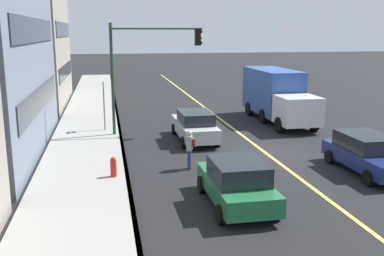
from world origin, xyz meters
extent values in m
plane|color=black|center=(0.00, 0.00, 0.00)|extent=(200.00, 200.00, 0.00)
cube|color=gray|center=(0.00, 8.45, 0.07)|extent=(80.00, 3.70, 0.15)
cube|color=slate|center=(0.00, 6.68, 0.07)|extent=(80.00, 0.16, 0.15)
cube|color=#D8CC4C|center=(0.00, 0.00, 0.01)|extent=(80.00, 0.16, 0.01)
cube|color=#262D38|center=(2.90, 10.47, 2.55)|extent=(11.96, 0.06, 1.10)
cube|color=#262D38|center=(2.90, 10.47, 5.74)|extent=(11.96, 0.06, 1.10)
cube|color=#262D38|center=(17.60, 10.47, 2.59)|extent=(10.77, 0.06, 1.10)
cube|color=#262D38|center=(17.60, 10.47, 5.82)|extent=(10.77, 0.06, 1.10)
cube|color=navy|center=(-3.56, -3.07, 0.61)|extent=(4.48, 1.87, 0.62)
cube|color=black|center=(-3.30, -3.07, 1.23)|extent=(2.45, 1.72, 0.63)
cylinder|color=black|center=(-5.04, -2.16, 0.30)|extent=(0.60, 0.22, 0.60)
cylinder|color=black|center=(-2.08, -3.99, 0.30)|extent=(0.60, 0.22, 0.60)
cylinder|color=black|center=(-2.08, -2.16, 0.30)|extent=(0.60, 0.22, 0.60)
cube|color=#A8AAB2|center=(3.22, 2.83, 0.65)|extent=(4.74, 1.74, 0.69)
cube|color=black|center=(2.95, 2.83, 1.29)|extent=(2.42, 1.60, 0.60)
cylinder|color=black|center=(4.79, 3.68, 0.30)|extent=(0.60, 0.22, 0.60)
cylinder|color=black|center=(4.79, 1.98, 0.30)|extent=(0.60, 0.22, 0.60)
cylinder|color=black|center=(1.66, 3.68, 0.30)|extent=(0.60, 0.22, 0.60)
cylinder|color=black|center=(1.66, 1.98, 0.30)|extent=(0.60, 0.22, 0.60)
cube|color=#1E6038|center=(-5.86, 3.24, 0.61)|extent=(4.13, 1.79, 0.62)
cube|color=black|center=(-6.05, 3.24, 1.25)|extent=(2.11, 1.64, 0.64)
cylinder|color=black|center=(-4.50, 4.12, 0.30)|extent=(0.60, 0.22, 0.60)
cylinder|color=black|center=(-4.50, 2.37, 0.30)|extent=(0.60, 0.22, 0.60)
cylinder|color=black|center=(-7.22, 4.12, 0.30)|extent=(0.60, 0.22, 0.60)
cylinder|color=black|center=(-7.22, 2.37, 0.30)|extent=(0.60, 0.22, 0.60)
cube|color=silver|center=(4.06, -3.37, 1.26)|extent=(2.26, 2.25, 1.61)
cube|color=#2D4C93|center=(8.16, -3.37, 1.86)|extent=(5.65, 2.25, 2.82)
cylinder|color=black|center=(4.06, -4.45, 0.45)|extent=(0.90, 0.28, 0.90)
cylinder|color=black|center=(4.06, -2.30, 0.45)|extent=(0.90, 0.28, 0.90)
cylinder|color=black|center=(9.57, -4.45, 0.45)|extent=(0.90, 0.28, 0.90)
cylinder|color=black|center=(9.57, -2.30, 0.45)|extent=(0.90, 0.28, 0.90)
cylinder|color=black|center=(6.75, -4.45, 0.45)|extent=(0.90, 0.28, 0.90)
cylinder|color=black|center=(6.75, -2.30, 0.45)|extent=(0.90, 0.28, 0.90)
cylinder|color=#262D4C|center=(-1.82, 4.07, 0.41)|extent=(0.18, 0.18, 0.82)
cylinder|color=#262D4C|center=(-1.61, 4.00, 0.41)|extent=(0.18, 0.18, 0.82)
cube|color=gray|center=(-1.72, 4.04, 1.13)|extent=(0.44, 0.33, 0.62)
sphere|color=tan|center=(-1.72, 4.04, 1.55)|extent=(0.22, 0.22, 0.22)
cube|color=#592626|center=(-1.77, 3.88, 1.16)|extent=(0.30, 0.23, 0.34)
cylinder|color=#1E3823|center=(4.81, 7.00, 3.06)|extent=(0.16, 0.16, 6.12)
cylinder|color=#1E3823|center=(4.81, 4.54, 5.82)|extent=(0.10, 4.92, 0.10)
cube|color=black|center=(4.81, 2.33, 5.37)|extent=(0.28, 0.30, 0.90)
sphere|color=#360605|center=(4.81, 2.15, 5.67)|extent=(0.18, 0.18, 0.18)
sphere|color=gold|center=(4.81, 2.15, 5.37)|extent=(0.18, 0.18, 0.18)
sphere|color=black|center=(4.81, 2.15, 5.07)|extent=(0.18, 0.18, 0.18)
cylinder|color=slate|center=(6.07, 7.50, 1.46)|extent=(0.08, 0.08, 2.91)
cube|color=white|center=(6.07, 7.52, 2.71)|extent=(0.60, 0.02, 0.20)
cube|color=#DB5919|center=(6.07, 7.52, 2.36)|extent=(0.44, 0.02, 0.28)
cylinder|color=red|center=(-2.54, 7.20, 0.40)|extent=(0.24, 0.24, 0.80)
sphere|color=red|center=(-2.54, 7.20, 0.84)|extent=(0.20, 0.20, 0.20)
camera|label=1|loc=(-19.22, 7.36, 5.66)|focal=41.37mm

